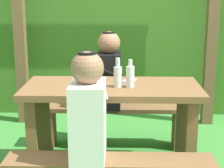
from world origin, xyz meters
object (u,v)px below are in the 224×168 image
Objects in this scene: person_white_shirt at (88,111)px; person_black_coat at (109,72)px; bottle_left at (130,76)px; cell_phone at (129,80)px; picnic_table at (112,116)px; drinking_glass at (92,82)px; bottle_right at (118,75)px; bench_far at (114,117)px.

person_black_coat is at bearing 85.34° from person_white_shirt.
bottle_left is 1.56× the size of cell_phone.
cell_phone is at bearing 48.03° from picnic_table.
bottle_left is at bearing -57.55° from cell_phone.
person_black_coat is (-0.04, 0.58, 0.23)m from picnic_table.
drinking_glass is at bearing -173.93° from bottle_left.
bottle_right is at bearing 70.80° from person_white_shirt.
drinking_glass reaches higher than picnic_table.
picnic_table is 0.37m from bottle_left.
bench_far is 0.66m from cell_phone.
person_white_shirt is (-0.14, -1.17, 0.45)m from bench_far.
bottle_left is (0.14, -0.64, 0.56)m from bench_far.
bottle_right is (0.19, 0.53, 0.12)m from person_white_shirt.
person_black_coat is 0.67m from bottle_left.
bench_far is 1.95× the size of person_black_coat.
picnic_table is 1.00× the size of bench_far.
person_black_coat is 0.68m from drinking_glass.
cell_phone is (-0.01, 0.20, -0.09)m from bottle_left.
person_white_shirt is at bearing -88.15° from drinking_glass.
picnic_table is 1.95× the size of person_black_coat.
person_black_coat is at bearing 98.06° from bottle_right.
person_white_shirt is 1.17m from person_black_coat.
cell_phone is at bearing -67.45° from person_black_coat.
bottle_left is at bearing 62.11° from person_white_shirt.
picnic_table is 0.33m from cell_phone.
cell_phone is (0.18, -0.43, 0.03)m from person_black_coat.
person_white_shirt is 5.14× the size of cell_phone.
person_black_coat reaches higher than drinking_glass.
person_white_shirt reaches higher than picnic_table.
picnic_table is 0.35m from drinking_glass.
picnic_table reaches higher than bench_far.
bottle_left is (0.14, -0.05, 0.34)m from picnic_table.
person_white_shirt reaches higher than cell_phone.
cell_phone reaches higher than bench_far.
drinking_glass is (-0.15, -0.67, 0.52)m from bench_far.
person_black_coat reaches higher than bottle_left.
person_white_shirt reaches higher than bench_far.
bench_far is at bearing 138.16° from cell_phone.
drinking_glass is at bearing -170.61° from bottle_right.
bench_far is at bearing 94.13° from bottle_right.
bottle_right is at bearing 9.39° from drinking_glass.
cell_phone is (0.27, 0.73, 0.03)m from person_white_shirt.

